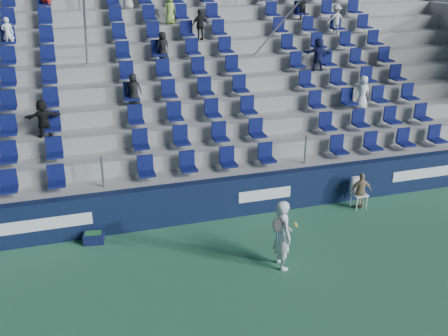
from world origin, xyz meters
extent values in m
plane|color=#2F6F4A|center=(0.00, 0.00, 0.00)|extent=(70.00, 70.00, 0.00)
cube|color=#0F1938|center=(0.00, 3.15, 0.60)|extent=(24.00, 0.30, 1.20)
cube|color=white|center=(-5.00, 2.99, 0.62)|extent=(3.20, 0.02, 0.34)
cube|color=white|center=(1.50, 2.99, 0.62)|extent=(1.60, 0.02, 0.34)
cube|color=white|center=(7.00, 2.99, 0.62)|extent=(2.40, 0.02, 0.34)
cube|color=gray|center=(0.00, 3.72, 0.60)|extent=(24.00, 0.85, 1.20)
cube|color=gray|center=(0.00, 4.57, 0.85)|extent=(24.00, 0.85, 1.70)
cube|color=gray|center=(0.00, 5.42, 1.10)|extent=(24.00, 0.85, 2.20)
cube|color=gray|center=(0.00, 6.28, 1.35)|extent=(24.00, 0.85, 2.70)
cube|color=gray|center=(0.00, 7.12, 1.60)|extent=(24.00, 0.85, 3.20)
cube|color=gray|center=(0.00, 7.97, 1.85)|extent=(24.00, 0.85, 3.70)
cube|color=gray|center=(0.00, 8.82, 2.10)|extent=(24.00, 0.85, 4.20)
cube|color=gray|center=(0.00, 9.68, 2.35)|extent=(24.00, 0.85, 4.70)
cube|color=gray|center=(0.00, 10.52, 2.60)|extent=(24.00, 0.85, 5.20)
cube|color=gray|center=(0.00, 11.20, 3.10)|extent=(24.00, 0.50, 6.20)
cube|color=#0C134C|center=(0.00, 3.72, 1.55)|extent=(16.05, 0.50, 0.70)
cube|color=#0C134C|center=(0.00, 4.57, 2.05)|extent=(16.05, 0.50, 0.70)
cube|color=#0C134C|center=(0.00, 5.42, 2.55)|extent=(16.05, 0.50, 0.70)
cube|color=#0C134C|center=(0.00, 6.28, 3.05)|extent=(16.05, 0.50, 0.70)
cube|color=#0C134C|center=(0.00, 7.12, 3.55)|extent=(16.05, 0.50, 0.70)
cube|color=#0C134C|center=(0.00, 7.97, 4.05)|extent=(16.05, 0.50, 0.70)
cube|color=#0C134C|center=(0.00, 8.82, 4.55)|extent=(16.05, 0.50, 0.70)
cube|color=#0C134C|center=(0.00, 9.68, 5.05)|extent=(16.05, 0.50, 0.70)
cylinder|color=gray|center=(-3.00, 7.12, 4.35)|extent=(0.06, 7.68, 4.55)
cylinder|color=gray|center=(3.00, 7.12, 4.35)|extent=(0.06, 7.68, 4.55)
imported|color=navy|center=(4.98, 7.08, 3.79)|extent=(1.14, 0.59, 1.18)
imported|color=#8FB749|center=(0.16, 9.62, 5.22)|extent=(0.58, 0.46, 1.04)
imported|color=black|center=(1.08, 8.77, 4.74)|extent=(0.67, 0.37, 1.08)
imported|color=white|center=(-5.38, 8.77, 4.71)|extent=(0.39, 0.27, 1.02)
imported|color=black|center=(5.38, 9.62, 5.23)|extent=(0.57, 0.48, 1.07)
imported|color=beige|center=(6.50, 8.77, 4.76)|extent=(0.75, 0.46, 1.12)
imported|color=white|center=(5.87, 5.38, 2.76)|extent=(0.57, 0.39, 1.13)
imported|color=black|center=(-0.45, 7.92, 4.19)|extent=(0.56, 0.45, 0.98)
imported|color=black|center=(-4.43, 5.38, 2.75)|extent=(1.05, 0.40, 1.10)
imported|color=black|center=(-1.72, 6.23, 3.20)|extent=(0.54, 0.41, 1.00)
imported|color=silver|center=(0.93, 0.32, 0.90)|extent=(0.43, 0.65, 1.79)
cylinder|color=navy|center=(0.68, 0.07, 1.04)|extent=(0.03, 0.03, 0.28)
torus|color=black|center=(0.68, 0.07, 1.34)|extent=(0.30, 0.17, 0.28)
plane|color=#262626|center=(0.68, 0.07, 1.34)|extent=(0.30, 0.16, 0.29)
sphere|color=gold|center=(1.18, 0.12, 1.20)|extent=(0.07, 0.07, 0.07)
sphere|color=gold|center=(1.18, 0.18, 1.23)|extent=(0.07, 0.07, 0.07)
cube|color=white|center=(4.37, 2.55, 0.44)|extent=(0.43, 0.43, 0.04)
cube|color=white|center=(4.37, 2.75, 0.69)|extent=(0.42, 0.05, 0.52)
cylinder|color=white|center=(4.20, 2.38, 0.21)|extent=(0.03, 0.03, 0.42)
cylinder|color=white|center=(4.54, 2.38, 0.21)|extent=(0.03, 0.03, 0.42)
cylinder|color=white|center=(4.20, 2.72, 0.21)|extent=(0.03, 0.03, 0.42)
cylinder|color=white|center=(4.54, 2.72, 0.21)|extent=(0.03, 0.03, 0.42)
imported|color=tan|center=(4.37, 2.50, 0.57)|extent=(0.70, 0.37, 1.14)
cube|color=#10153C|center=(-3.42, 2.75, 0.14)|extent=(0.57, 0.42, 0.29)
cube|color=#1E662D|center=(-3.42, 2.75, 0.21)|extent=(0.46, 0.31, 0.17)
camera|label=1|loc=(-3.35, -9.19, 7.03)|focal=40.00mm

